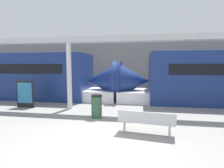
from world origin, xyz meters
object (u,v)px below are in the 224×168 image
at_px(support_column_near, 69,76).
at_px(poster_board, 25,94).
at_px(trash_bin, 97,106).
at_px(bench_near, 146,120).
at_px(train_right, 3,76).

bearing_deg(support_column_near, poster_board, -176.33).
xyz_separation_m(trash_bin, support_column_near, (-1.82, 1.34, 1.22)).
distance_m(bench_near, support_column_near, 5.08).
distance_m(train_right, support_column_near, 6.90).
relative_size(train_right, support_column_near, 5.05).
bearing_deg(poster_board, bench_near, -23.74).
distance_m(bench_near, poster_board, 7.02).
relative_size(trash_bin, support_column_near, 0.29).
bearing_deg(train_right, bench_near, -29.11).
bearing_deg(trash_bin, train_right, 153.49).
relative_size(bench_near, support_column_near, 0.55).
xyz_separation_m(bench_near, poster_board, (-6.43, 2.83, 0.26)).
height_order(poster_board, support_column_near, support_column_near).
bearing_deg(poster_board, trash_bin, -15.27).
xyz_separation_m(poster_board, support_column_near, (2.50, 0.16, 0.98)).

